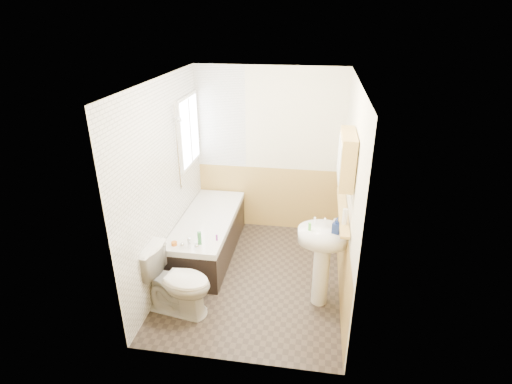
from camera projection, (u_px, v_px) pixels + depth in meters
floor at (254, 277)px, 5.22m from camera, size 2.80×2.80×0.00m
ceiling at (254, 81)px, 4.19m from camera, size 2.80×2.80×0.00m
wall_back at (269, 152)px, 5.97m from camera, size 2.20×0.02×2.50m
wall_front at (228, 255)px, 3.44m from camera, size 2.20×0.02×2.50m
wall_left at (164, 184)px, 4.86m from camera, size 0.02×2.80×2.50m
wall_right at (350, 196)px, 4.55m from camera, size 0.02×2.80×2.50m
wainscot_right at (342, 251)px, 4.86m from camera, size 0.01×2.80×1.00m
wainscot_front at (231, 321)px, 3.77m from camera, size 2.20×0.01×1.00m
wainscot_back at (268, 198)px, 6.26m from camera, size 2.20×0.01×1.00m
tile_cladding_left at (166, 184)px, 4.86m from camera, size 0.01×2.80×2.50m
tile_return_back at (220, 117)px, 5.85m from camera, size 0.75×0.01×1.50m
window at (190, 131)px, 5.55m from camera, size 0.03×0.79×0.99m
bathtub at (208, 235)px, 5.61m from camera, size 0.70×1.80×0.72m
shower_riser at (178, 141)px, 5.02m from camera, size 0.10×0.08×1.13m
toilet at (177, 281)px, 4.48m from camera, size 0.88×0.58×0.80m
sink at (323, 251)px, 4.49m from camera, size 0.58×0.47×1.11m
pine_shelf at (343, 210)px, 4.55m from camera, size 0.10×1.24×0.03m
medicine_cabinet at (347, 159)px, 4.13m from camera, size 0.15×0.60×0.55m
foam_can at (345, 217)px, 4.20m from camera, size 0.06×0.06×0.18m
green_bottle at (345, 215)px, 4.21m from camera, size 0.04×0.04×0.20m
black_jar at (342, 191)px, 4.96m from camera, size 0.07×0.07×0.04m
soap_bottle at (336, 229)px, 4.29m from camera, size 0.14×0.20×0.08m
clear_bottle at (310, 227)px, 4.34m from camera, size 0.04×0.04×0.09m
blue_gel at (199, 238)px, 4.83m from camera, size 0.05×0.04×0.17m
cream_jar at (174, 244)px, 4.84m from camera, size 0.09×0.09×0.04m
orange_bottle at (217, 238)px, 4.93m from camera, size 0.03×0.03×0.08m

